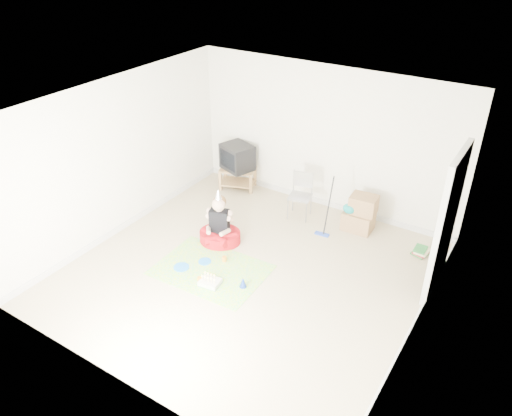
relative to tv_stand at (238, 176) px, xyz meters
The scene contains 16 objects.
ground 2.75m from the tv_stand, 52.81° to the right, with size 5.00×5.00×0.00m, color #C3B18C.
doorway_recess 4.32m from the tv_stand, 13.36° to the right, with size 0.02×0.90×2.05m, color black.
tv_stand is the anchor object (origin of this frame).
crt_tv 0.42m from the tv_stand, 90.00° to the left, with size 0.57×0.47×0.49m, color black.
folding_chair 1.59m from the tv_stand, 11.89° to the right, with size 0.45×0.43×0.84m.
cardboard_boxes 2.61m from the tv_stand, ahead, with size 0.54×0.42×0.64m.
floor_mop 2.25m from the tv_stand, 16.65° to the right, with size 0.25×0.33×0.98m.
book_pile 3.77m from the tv_stand, ahead, with size 0.28×0.32×0.12m.
seated_woman 1.91m from the tv_stand, 64.70° to the right, with size 0.86×0.86×0.98m.
party_mat 2.71m from the tv_stand, 64.65° to the right, with size 1.66×1.20×0.01m, color #EC3188.
birthday_cake 3.06m from the tv_stand, 63.55° to the right, with size 0.32×0.27×0.14m.
blue_plate_near 2.53m from the tv_stand, 67.75° to the right, with size 0.20×0.20×0.01m, color blue.
blue_plate_far 2.75m from the tv_stand, 74.38° to the right, with size 0.24×0.24×0.01m, color blue.
orange_cup_near 2.47m from the tv_stand, 60.78° to the right, with size 0.07×0.07×0.08m, color orange.
orange_cup_far 3.02m from the tv_stand, 66.61° to the right, with size 0.07×0.07×0.08m, color orange.
blue_party_hat 3.09m from the tv_stand, 54.46° to the right, with size 0.11×0.11×0.16m, color #1836AB.
Camera 1 is at (3.35, -5.03, 4.67)m, focal length 35.00 mm.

